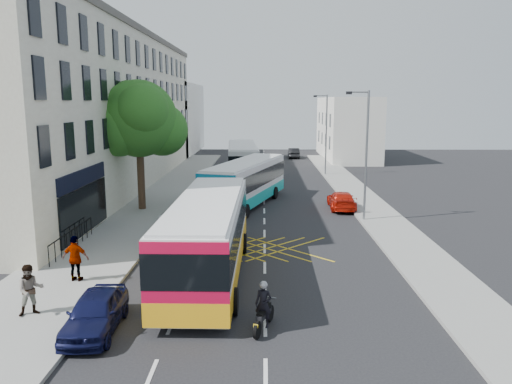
{
  "coord_description": "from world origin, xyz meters",
  "views": [
    {
      "loc": [
        -0.08,
        -18.82,
        7.51
      ],
      "look_at": [
        -0.51,
        10.26,
        2.2
      ],
      "focal_mm": 35.0,
      "sensor_mm": 36.0,
      "label": 1
    }
  ],
  "objects_px": {
    "parked_car_blue": "(95,312)",
    "distant_car_dark": "(294,153)",
    "street_tree": "(138,119)",
    "red_hatchback": "(342,200)",
    "bus_mid": "(246,182)",
    "pedestrian_near": "(30,290)",
    "parked_car_silver": "(173,229)",
    "pedestrian_far": "(76,258)",
    "bus_near": "(208,236)",
    "lamp_near": "(365,149)",
    "motorbike": "(264,307)",
    "distant_car_grey": "(256,159)",
    "bus_far": "(242,160)",
    "lamp_far": "(325,130)"
  },
  "relations": [
    {
      "from": "motorbike",
      "to": "parked_car_silver",
      "type": "bearing_deg",
      "value": 133.37
    },
    {
      "from": "pedestrian_far",
      "to": "motorbike",
      "type": "bearing_deg",
      "value": 157.96
    },
    {
      "from": "bus_far",
      "to": "motorbike",
      "type": "height_order",
      "value": "bus_far"
    },
    {
      "from": "lamp_near",
      "to": "pedestrian_near",
      "type": "xyz_separation_m",
      "value": [
        -14.35,
        -14.54,
        -3.56
      ]
    },
    {
      "from": "parked_car_blue",
      "to": "distant_car_dark",
      "type": "relative_size",
      "value": 0.97
    },
    {
      "from": "bus_mid",
      "to": "distant_car_grey",
      "type": "relative_size",
      "value": 2.26
    },
    {
      "from": "lamp_near",
      "to": "distant_car_grey",
      "type": "bearing_deg",
      "value": 104.19
    },
    {
      "from": "bus_mid",
      "to": "pedestrian_near",
      "type": "bearing_deg",
      "value": -92.34
    },
    {
      "from": "street_tree",
      "to": "parked_car_silver",
      "type": "distance_m",
      "value": 10.32
    },
    {
      "from": "lamp_near",
      "to": "motorbike",
      "type": "height_order",
      "value": "lamp_near"
    },
    {
      "from": "motorbike",
      "to": "distant_car_grey",
      "type": "distance_m",
      "value": 43.56
    },
    {
      "from": "lamp_near",
      "to": "bus_mid",
      "type": "bearing_deg",
      "value": 147.42
    },
    {
      "from": "parked_car_silver",
      "to": "red_hatchback",
      "type": "distance_m",
      "value": 13.5
    },
    {
      "from": "distant_car_grey",
      "to": "parked_car_blue",
      "type": "bearing_deg",
      "value": -99.82
    },
    {
      "from": "distant_car_grey",
      "to": "pedestrian_near",
      "type": "distance_m",
      "value": 43.39
    },
    {
      "from": "lamp_near",
      "to": "distant_car_grey",
      "type": "distance_m",
      "value": 29.4
    },
    {
      "from": "parked_car_blue",
      "to": "motorbike",
      "type": "bearing_deg",
      "value": -0.38
    },
    {
      "from": "bus_far",
      "to": "pedestrian_near",
      "type": "relative_size",
      "value": 6.63
    },
    {
      "from": "parked_car_silver",
      "to": "distant_car_dark",
      "type": "height_order",
      "value": "parked_car_silver"
    },
    {
      "from": "motorbike",
      "to": "street_tree",
      "type": "bearing_deg",
      "value": 133.12
    },
    {
      "from": "red_hatchback",
      "to": "pedestrian_near",
      "type": "height_order",
      "value": "pedestrian_near"
    },
    {
      "from": "parked_car_blue",
      "to": "distant_car_grey",
      "type": "relative_size",
      "value": 0.75
    },
    {
      "from": "pedestrian_far",
      "to": "distant_car_dark",
      "type": "bearing_deg",
      "value": -98.19
    },
    {
      "from": "parked_car_silver",
      "to": "motorbike",
      "type": "bearing_deg",
      "value": -57.86
    },
    {
      "from": "lamp_far",
      "to": "pedestrian_near",
      "type": "distance_m",
      "value": 37.57
    },
    {
      "from": "bus_far",
      "to": "parked_car_silver",
      "type": "distance_m",
      "value": 23.35
    },
    {
      "from": "street_tree",
      "to": "pedestrian_far",
      "type": "height_order",
      "value": "street_tree"
    },
    {
      "from": "lamp_near",
      "to": "bus_near",
      "type": "distance_m",
      "value": 13.56
    },
    {
      "from": "pedestrian_near",
      "to": "parked_car_blue",
      "type": "bearing_deg",
      "value": -47.95
    },
    {
      "from": "bus_near",
      "to": "pedestrian_near",
      "type": "xyz_separation_m",
      "value": [
        -5.69,
        -4.49,
        -0.74
      ]
    },
    {
      "from": "bus_mid",
      "to": "motorbike",
      "type": "distance_m",
      "value": 20.18
    },
    {
      "from": "parked_car_silver",
      "to": "pedestrian_far",
      "type": "distance_m",
      "value": 6.89
    },
    {
      "from": "pedestrian_far",
      "to": "lamp_far",
      "type": "bearing_deg",
      "value": -108.33
    },
    {
      "from": "bus_near",
      "to": "parked_car_blue",
      "type": "bearing_deg",
      "value": -119.56
    },
    {
      "from": "bus_near",
      "to": "bus_far",
      "type": "xyz_separation_m",
      "value": [
        0.33,
        28.26,
        -0.04
      ]
    },
    {
      "from": "lamp_near",
      "to": "distant_car_dark",
      "type": "xyz_separation_m",
      "value": [
        -2.2,
        35.98,
        -3.95
      ]
    },
    {
      "from": "lamp_far",
      "to": "motorbike",
      "type": "distance_m",
      "value": 36.05
    },
    {
      "from": "bus_near",
      "to": "pedestrian_far",
      "type": "bearing_deg",
      "value": -167.57
    },
    {
      "from": "bus_far",
      "to": "pedestrian_far",
      "type": "distance_m",
      "value": 29.95
    },
    {
      "from": "pedestrian_near",
      "to": "bus_near",
      "type": "bearing_deg",
      "value": 10.37
    },
    {
      "from": "bus_near",
      "to": "bus_mid",
      "type": "xyz_separation_m",
      "value": [
        1.12,
        14.86,
        -0.09
      ]
    },
    {
      "from": "distant_car_dark",
      "to": "pedestrian_far",
      "type": "relative_size",
      "value": 2.1
    },
    {
      "from": "pedestrian_near",
      "to": "pedestrian_far",
      "type": "xyz_separation_m",
      "value": [
        0.33,
        3.36,
        0.05
      ]
    },
    {
      "from": "street_tree",
      "to": "red_hatchback",
      "type": "xyz_separation_m",
      "value": [
        13.96,
        0.75,
        -5.67
      ]
    },
    {
      "from": "lamp_near",
      "to": "parked_car_silver",
      "type": "distance_m",
      "value": 12.75
    },
    {
      "from": "pedestrian_far",
      "to": "bus_near",
      "type": "bearing_deg",
      "value": -162.14
    },
    {
      "from": "bus_mid",
      "to": "pedestrian_far",
      "type": "distance_m",
      "value": 17.27
    },
    {
      "from": "pedestrian_near",
      "to": "pedestrian_far",
      "type": "height_order",
      "value": "pedestrian_far"
    },
    {
      "from": "parked_car_blue",
      "to": "parked_car_silver",
      "type": "distance_m",
      "value": 10.54
    },
    {
      "from": "red_hatchback",
      "to": "motorbike",
      "type": "bearing_deg",
      "value": 75.52
    }
  ]
}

